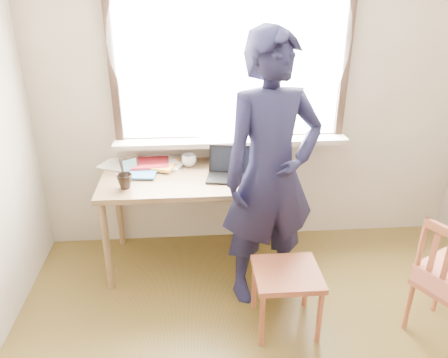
{
  "coord_description": "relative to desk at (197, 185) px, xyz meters",
  "views": [
    {
      "loc": [
        -0.52,
        -1.36,
        2.12
      ],
      "look_at": [
        -0.33,
        0.95,
        1.04
      ],
      "focal_mm": 35.0,
      "sensor_mm": 36.0,
      "label": 1
    }
  ],
  "objects": [
    {
      "name": "room_shell",
      "position": [
        0.46,
        -1.43,
        0.95
      ],
      "size": [
        3.52,
        4.02,
        2.61
      ],
      "color": "#B3A590",
      "rests_on": "ground"
    },
    {
      "name": "desk_clutter",
      "position": [
        -0.29,
        0.16,
        0.1
      ],
      "size": [
        0.62,
        0.5,
        0.04
      ],
      "color": "white",
      "rests_on": "desk"
    },
    {
      "name": "person",
      "position": [
        0.48,
        -0.41,
        0.25
      ],
      "size": [
        0.78,
        0.61,
        1.88
      ],
      "primitive_type": "imported",
      "rotation": [
        0.0,
        0.0,
        0.25
      ],
      "color": "black",
      "rests_on": "ground"
    },
    {
      "name": "mouse",
      "position": [
        0.52,
        -0.1,
        0.1
      ],
      "size": [
        0.09,
        0.06,
        0.03
      ],
      "primitive_type": "ellipsoid",
      "color": "black",
      "rests_on": "desk"
    },
    {
      "name": "work_chair",
      "position": [
        0.55,
        -0.78,
        -0.32
      ],
      "size": [
        0.42,
        0.4,
        0.43
      ],
      "color": "brown",
      "rests_on": "ground"
    },
    {
      "name": "book_a",
      "position": [
        -0.33,
        0.24,
        0.09
      ],
      "size": [
        0.31,
        0.35,
        0.03
      ],
      "primitive_type": "imported",
      "rotation": [
        0.0,
        0.0,
        0.41
      ],
      "color": "white",
      "rests_on": "desk"
    },
    {
      "name": "picture_frame",
      "position": [
        -0.51,
        0.1,
        0.13
      ],
      "size": [
        0.13,
        0.09,
        0.11
      ],
      "color": "black",
      "rests_on": "desk"
    },
    {
      "name": "mug_white",
      "position": [
        -0.06,
        0.19,
        0.12
      ],
      "size": [
        0.16,
        0.16,
        0.09
      ],
      "primitive_type": "imported",
      "rotation": [
        0.0,
        0.0,
        0.65
      ],
      "color": "white",
      "rests_on": "desk"
    },
    {
      "name": "laptop",
      "position": [
        0.24,
        -0.03,
        0.13
      ],
      "size": [
        0.36,
        0.31,
        0.22
      ],
      "color": "black",
      "rests_on": "desk"
    },
    {
      "name": "book_b",
      "position": [
        0.34,
        0.24,
        0.09
      ],
      "size": [
        0.24,
        0.27,
        0.02
      ],
      "primitive_type": "imported",
      "rotation": [
        0.0,
        0.0,
        -0.44
      ],
      "color": "white",
      "rests_on": "desk"
    },
    {
      "name": "desk",
      "position": [
        0.0,
        0.0,
        0.0
      ],
      "size": [
        1.42,
        0.71,
        0.76
      ],
      "color": "brown",
      "rests_on": "ground"
    },
    {
      "name": "mug_dark",
      "position": [
        -0.51,
        -0.18,
        0.13
      ],
      "size": [
        0.16,
        0.16,
        0.1
      ],
      "primitive_type": "imported",
      "rotation": [
        0.0,
        0.0,
        -0.7
      ],
      "color": "black",
      "rests_on": "desk"
    }
  ]
}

